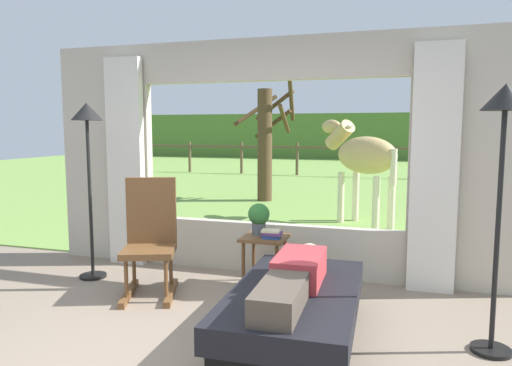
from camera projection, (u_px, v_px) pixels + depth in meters
The scene contains 16 objects.
back_wall_with_window at pixel (268, 160), 5.15m from camera, with size 5.20×0.12×2.55m.
curtain_panel_left at pixel (126, 162), 5.51m from camera, with size 0.44×0.10×2.40m, color silver.
curtain_panel_right at pixel (434, 170), 4.53m from camera, with size 0.44×0.10×2.40m, color silver.
outdoor_pasture_lawn at pixel (357, 177), 15.64m from camera, with size 36.00×21.68×0.02m, color #759E47.
distant_hill_ridge at pixel (374, 136), 24.85m from camera, with size 36.00×2.00×2.40m, color #4F7632.
recliner_sofa at pixel (295, 314), 3.51m from camera, with size 0.95×1.73×0.42m.
reclining_person at pixel (294, 277), 3.43m from camera, with size 0.36×1.43×0.22m.
rocking_chair at pixel (150, 238), 4.56m from camera, with size 0.67×0.80×1.12m.
side_table at pixel (265, 245), 4.74m from camera, with size 0.44×0.44×0.52m.
potted_plant at pixel (259, 217), 4.79m from camera, with size 0.22×0.22×0.32m.
book_stack at pixel (271, 234), 4.64m from camera, with size 0.20×0.15×0.09m.
floor_lamp_left at pixel (88, 137), 4.92m from camera, with size 0.32×0.32×1.86m.
floor_lamp_right at pixel (503, 138), 3.21m from camera, with size 0.32×0.32×1.89m.
horse at pixel (363, 156), 7.65m from camera, with size 1.54×1.51×1.73m.
pasture_tree at pixel (267, 139), 10.30m from camera, with size 1.41×1.27×2.91m.
pasture_fence_line at pixel (357, 155), 15.49m from camera, with size 16.10×0.10×1.10m.
Camera 1 is at (1.38, -2.70, 1.59)m, focal length 33.20 mm.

